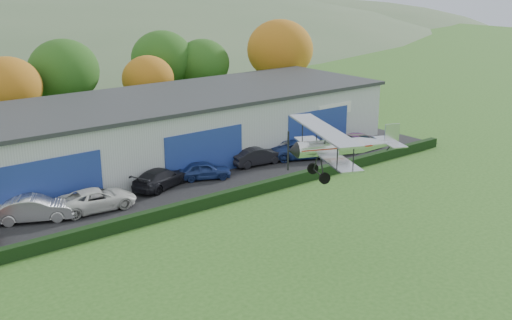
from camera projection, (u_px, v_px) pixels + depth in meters
ground at (377, 315)px, 28.29m from camera, size 300.00×300.00×0.00m
apron at (190, 184)px, 45.88m from camera, size 48.00×9.00×0.05m
hedge at (227, 197)px, 42.15m from camera, size 46.00×0.60×0.80m
hangar at (165, 128)px, 51.55m from camera, size 40.60×12.60×5.30m
tree_belt at (58, 78)px, 57.78m from camera, size 75.70×13.22×10.12m
car_1 at (34, 208)px, 38.78m from camera, size 5.16×3.56×1.61m
car_2 at (97, 199)px, 40.62m from camera, size 5.38×2.86×1.44m
car_3 at (161, 178)px, 44.84m from camera, size 5.39×3.71×1.45m
car_4 at (204, 170)px, 46.70m from camera, size 4.35×3.17×1.38m
car_5 at (257, 156)px, 50.16m from camera, size 4.66×2.03×1.49m
car_6 at (302, 149)px, 52.03m from camera, size 5.99×4.47×1.51m
car_7 at (360, 141)px, 54.54m from camera, size 5.14×2.22×1.47m
biplane at (339, 145)px, 31.71m from camera, size 6.28×7.02×2.67m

